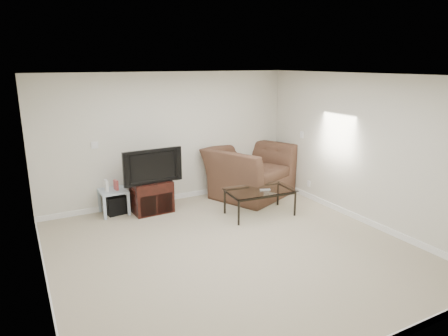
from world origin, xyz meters
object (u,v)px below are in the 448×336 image
side_table (114,202)px  coffee_table (260,202)px  subwoofer (115,205)px  recliner (250,162)px  tv_stand (152,197)px  television (151,165)px

side_table → coffee_table: bearing=-29.1°
subwoofer → recliner: bearing=-5.3°
tv_stand → recliner: bearing=-2.1°
television → subwoofer: bearing=152.9°
tv_stand → subwoofer: size_ratio=2.00×
television → recliner: (2.09, 0.03, -0.20)m
side_table → coffee_table: coffee_table is taller
tv_stand → coffee_table: 1.97m
tv_stand → television: size_ratio=0.69×
tv_stand → subwoofer: 0.68m
coffee_table → tv_stand: bearing=147.7°
recliner → coffee_table: recliner is taller
tv_stand → subwoofer: bearing=155.8°
subwoofer → side_table: bearing=-145.3°
recliner → coffee_table: (-0.43, -1.05, -0.45)m
subwoofer → coffee_table: 2.62m
subwoofer → coffee_table: (2.28, -1.30, 0.07)m
tv_stand → television: 0.60m
subwoofer → coffee_table: coffee_table is taller
television → side_table: 0.96m
tv_stand → side_table: size_ratio=1.49×
television → recliner: recliner is taller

